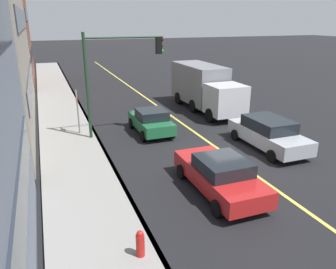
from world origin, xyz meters
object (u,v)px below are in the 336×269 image
at_px(car_red, 220,174).
at_px(car_silver, 268,133).
at_px(traffic_light_mast, 117,66).
at_px(fire_hydrant, 140,246).
at_px(car_green, 151,121).
at_px(truck_gray, 204,87).
at_px(street_sign_post, 78,109).

distance_m(car_red, car_silver, 5.57).
bearing_deg(traffic_light_mast, fire_hydrant, 169.77).
relative_size(traffic_light_mast, fire_hydrant, 6.05).
height_order(car_green, fire_hydrant, car_green).
height_order(car_red, car_green, car_red).
bearing_deg(car_red, car_silver, -55.24).
height_order(car_red, fire_hydrant, car_red).
bearing_deg(truck_gray, car_red, 156.08).
relative_size(car_silver, street_sign_post, 1.81).
xyz_separation_m(car_red, street_sign_post, (8.59, 4.22, 0.84)).
xyz_separation_m(traffic_light_mast, street_sign_post, (0.96, 2.15, -2.35)).
bearing_deg(truck_gray, traffic_light_mast, 117.37).
xyz_separation_m(car_red, truck_gray, (11.29, -5.01, 0.95)).
height_order(car_green, truck_gray, truck_gray).
relative_size(car_red, traffic_light_mast, 0.81).
xyz_separation_m(car_green, truck_gray, (3.72, -5.27, 0.95)).
bearing_deg(car_red, street_sign_post, 26.16).
bearing_deg(fire_hydrant, car_silver, -55.69).
bearing_deg(street_sign_post, car_green, -104.49).
bearing_deg(car_silver, car_red, 124.76).
relative_size(truck_gray, traffic_light_mast, 1.35).
relative_size(truck_gray, fire_hydrant, 8.19).
xyz_separation_m(car_red, fire_hydrant, (-2.62, 3.91, -0.26)).
xyz_separation_m(traffic_light_mast, fire_hydrant, (-10.24, 1.85, -3.46)).
distance_m(truck_gray, fire_hydrant, 16.56).
height_order(car_silver, fire_hydrant, car_silver).
bearing_deg(car_silver, street_sign_post, 58.41).
bearing_deg(street_sign_post, truck_gray, -73.68).
xyz_separation_m(car_green, street_sign_post, (1.02, 3.96, 0.84)).
distance_m(car_silver, truck_gray, 8.17).
distance_m(traffic_light_mast, fire_hydrant, 10.97).
relative_size(street_sign_post, fire_hydrant, 2.82).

